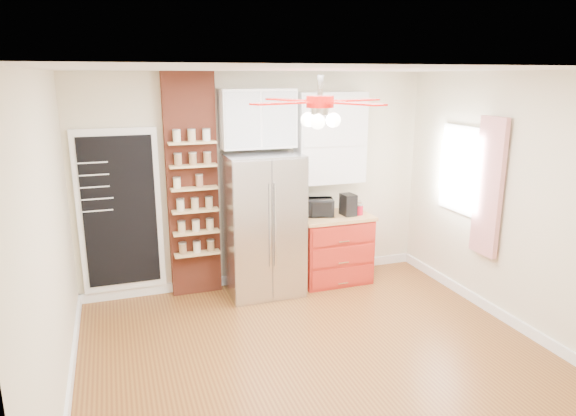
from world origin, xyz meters
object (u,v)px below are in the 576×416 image
object	(u,v)px
red_cabinet	(333,248)
canister_left	(359,210)
fridge	(263,225)
coffee_maker	(348,205)
pantry_jar_oats	(177,183)
ceiling_fan	(320,102)
toaster_oven	(317,207)

from	to	relation	value
red_cabinet	canister_left	world-z (taller)	canister_left
fridge	coffee_maker	xyz separation A→B (m)	(1.14, -0.01, 0.16)
fridge	pantry_jar_oats	distance (m)	1.15
ceiling_fan	coffee_maker	distance (m)	2.40
red_cabinet	ceiling_fan	size ratio (longest dim) A/B	0.67
fridge	coffee_maker	distance (m)	1.15
canister_left	red_cabinet	bearing A→B (deg)	163.96
fridge	toaster_oven	bearing A→B (deg)	7.36
coffee_maker	pantry_jar_oats	world-z (taller)	pantry_jar_oats
red_cabinet	toaster_oven	distance (m)	0.60
fridge	ceiling_fan	bearing A→B (deg)	-88.24
canister_left	pantry_jar_oats	size ratio (longest dim) A/B	1.06
canister_left	pantry_jar_oats	bearing A→B (deg)	175.06
fridge	red_cabinet	bearing A→B (deg)	2.95
toaster_oven	pantry_jar_oats	distance (m)	1.80
fridge	red_cabinet	xyz separation A→B (m)	(0.97, 0.05, -0.42)
coffee_maker	toaster_oven	bearing A→B (deg)	161.44
pantry_jar_oats	red_cabinet	bearing A→B (deg)	-3.15
red_cabinet	pantry_jar_oats	world-z (taller)	pantry_jar_oats
toaster_oven	pantry_jar_oats	world-z (taller)	pantry_jar_oats
coffee_maker	pantry_jar_oats	distance (m)	2.18
toaster_oven	canister_left	distance (m)	0.54
red_cabinet	ceiling_fan	world-z (taller)	ceiling_fan
coffee_maker	canister_left	distance (m)	0.16
pantry_jar_oats	toaster_oven	bearing A→B (deg)	-1.98
canister_left	coffee_maker	bearing A→B (deg)	166.54
ceiling_fan	canister_left	xyz separation A→B (m)	(1.23, 1.59, -1.46)
ceiling_fan	pantry_jar_oats	bearing A→B (deg)	120.31
toaster_oven	canister_left	xyz separation A→B (m)	(0.52, -0.14, -0.05)
fridge	toaster_oven	size ratio (longest dim) A/B	4.39
ceiling_fan	toaster_oven	world-z (taller)	ceiling_fan
red_cabinet	ceiling_fan	xyz separation A→B (m)	(-0.92, -1.68, 1.97)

